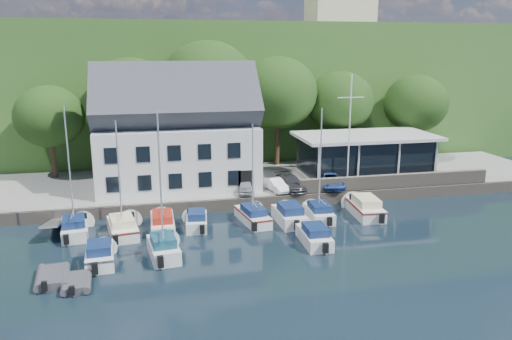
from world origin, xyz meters
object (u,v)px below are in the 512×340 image
at_px(boat_r1_4, 253,170).
at_px(dinghy_1, 77,281).
at_px(flagpole, 349,132).
at_px(boat_r2_0, 100,253).
at_px(car_silver, 245,187).
at_px(boat_r1_1, 119,177).
at_px(boat_r2_3, 314,234).
at_px(harbor_building, 177,138).
at_px(boat_r1_5, 289,213).
at_px(club_pavilion, 365,155).
at_px(boat_r1_7, 364,205).
at_px(boat_r1_0, 70,177).
at_px(boat_r2_1, 161,187).
at_px(boat_r1_2, 160,175).
at_px(car_dgrey, 291,183).
at_px(car_blue, 330,180).
at_px(dinghy_0, 52,276).
at_px(boat_r1_3, 197,219).
at_px(boat_r1_6, 320,168).
at_px(car_white, 276,185).

bearing_deg(boat_r1_4, dinghy_1, -154.20).
distance_m(flagpole, boat_r2_0, 23.44).
height_order(car_silver, boat_r1_1, boat_r1_1).
height_order(car_silver, boat_r2_3, car_silver).
height_order(boat_r1_1, boat_r1_4, boat_r1_1).
distance_m(harbor_building, boat_r1_5, 13.09).
xyz_separation_m(club_pavilion, boat_r2_3, (-9.64, -13.39, -2.36)).
xyz_separation_m(boat_r1_7, boat_r2_3, (-5.98, -5.01, -0.10)).
bearing_deg(boat_r1_0, boat_r1_5, -9.76).
bearing_deg(boat_r2_1, boat_r1_2, 82.10).
height_order(boat_r1_5, dinghy_1, boat_r1_5).
relative_size(car_dgrey, flagpole, 0.42).
xyz_separation_m(boat_r2_0, dinghy_1, (-1.04, -2.96, -0.40)).
bearing_deg(car_dgrey, boat_r1_2, -163.92).
bearing_deg(boat_r2_3, club_pavilion, 55.85).
bearing_deg(flagpole, car_blue, 160.20).
relative_size(club_pavilion, boat_r1_2, 1.56).
xyz_separation_m(boat_r1_5, dinghy_0, (-16.17, -6.82, -0.40)).
bearing_deg(boat_r2_1, club_pavilion, 27.34).
xyz_separation_m(car_blue, boat_r1_3, (-12.53, -5.21, -1.01)).
xyz_separation_m(boat_r1_1, boat_r1_5, (12.52, -0.14, -3.55)).
xyz_separation_m(club_pavilion, car_dgrey, (-8.41, -3.26, -1.44)).
distance_m(boat_r1_0, boat_r1_2, 6.24).
height_order(car_blue, boat_r1_3, car_blue).
bearing_deg(boat_r1_1, car_blue, 8.12).
distance_m(car_silver, boat_r1_7, 10.18).
xyz_separation_m(boat_r1_6, boat_r2_3, (-2.01, -4.79, -3.48)).
relative_size(boat_r1_2, boat_r1_4, 1.00).
xyz_separation_m(car_dgrey, boat_r1_6, (0.78, -5.35, 2.56)).
bearing_deg(boat_r1_2, flagpole, 15.75).
distance_m(boat_r1_2, boat_r1_7, 16.51).
distance_m(harbor_building, car_white, 9.84).
bearing_deg(car_white, boat_r1_5, -106.18).
bearing_deg(boat_r2_0, dinghy_0, -144.32).
bearing_deg(boat_r1_5, flagpole, 35.75).
relative_size(car_silver, car_dgrey, 0.78).
relative_size(boat_r1_7, boat_r2_0, 1.41).
xyz_separation_m(car_silver, boat_r2_1, (-7.37, -9.99, 3.12)).
height_order(boat_r1_3, boat_r1_4, boat_r1_4).
bearing_deg(boat_r1_1, boat_r1_4, -5.88).
bearing_deg(car_silver, car_blue, 10.02).
relative_size(boat_r1_3, boat_r1_6, 0.59).
relative_size(harbor_building, boat_r2_0, 2.86).
bearing_deg(dinghy_0, boat_r1_0, 81.57).
height_order(boat_r1_6, boat_r1_7, boat_r1_6).
xyz_separation_m(boat_r1_3, boat_r1_6, (9.63, -0.14, 3.49)).
bearing_deg(dinghy_0, boat_r1_6, 14.66).
relative_size(club_pavilion, boat_r1_3, 2.68).
height_order(boat_r1_0, dinghy_1, boat_r1_0).
bearing_deg(dinghy_0, boat_r2_0, 33.19).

